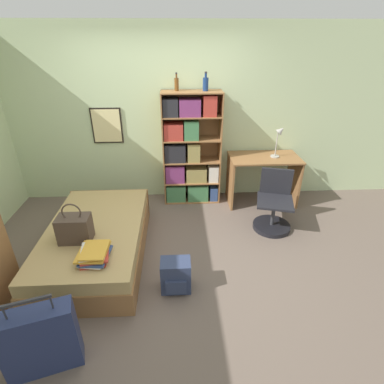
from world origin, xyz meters
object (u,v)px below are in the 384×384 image
object	(u,v)px
desk_lamp	(280,136)
backpack	(176,276)
desk_chair	(273,211)
handbag	(75,228)
bed	(97,240)
bottle_brown	(206,84)
suitcase	(40,341)
book_stack_on_bed	(94,254)
bottle_green	(177,84)
bookcase	(189,153)
desk	(263,172)

from	to	relation	value
desk_lamp	backpack	bearing A→B (deg)	-130.28
desk_chair	handbag	bearing A→B (deg)	-162.42
desk_lamp	backpack	xyz separation A→B (m)	(-1.55, -1.83, -0.92)
bed	bottle_brown	size ratio (longest dim) A/B	7.44
suitcase	desk_chair	size ratio (longest dim) A/B	0.92
handbag	book_stack_on_bed	bearing A→B (deg)	-50.09
suitcase	backpack	world-z (taller)	suitcase
backpack	bottle_green	bearing A→B (deg)	88.39
bed	bookcase	size ratio (longest dim) A/B	1.09
bottle_brown	desk_lamp	size ratio (longest dim) A/B	0.52
suitcase	desk_chair	world-z (taller)	desk_chair
handbag	backpack	world-z (taller)	handbag
backpack	handbag	bearing A→B (deg)	162.24
handbag	backpack	size ratio (longest dim) A/B	1.26
handbag	bottle_brown	xyz separation A→B (m)	(1.53, 1.63, 1.23)
desk	desk_lamp	world-z (taller)	desk_lamp
bookcase	desk	xyz separation A→B (m)	(1.15, -0.12, -0.28)
backpack	desk_chair	bearing A→B (deg)	39.39
bottle_green	suitcase	bearing A→B (deg)	-111.50
handbag	suitcase	world-z (taller)	handbag
book_stack_on_bed	desk	bearing A→B (deg)	39.96
handbag	book_stack_on_bed	distance (m)	0.43
bottle_green	desk_lamp	distance (m)	1.66
handbag	desk_lamp	distance (m)	3.05
book_stack_on_bed	suitcase	size ratio (longest dim) A/B	0.51
suitcase	desk	distance (m)	3.57
bottle_brown	desk_lamp	distance (m)	1.31
bed	desk_chair	distance (m)	2.35
bed	handbag	size ratio (longest dim) A/B	4.09
bed	desk_chair	size ratio (longest dim) A/B	2.30
bed	suitcase	size ratio (longest dim) A/B	2.51
handbag	suitcase	size ratio (longest dim) A/B	0.61
desk_lamp	bed	bearing A→B (deg)	-154.10
suitcase	backpack	distance (m)	1.32
desk	bookcase	bearing A→B (deg)	173.85
handbag	book_stack_on_bed	size ratio (longest dim) A/B	1.21
desk_lamp	desk_chair	size ratio (longest dim) A/B	0.60
suitcase	desk	size ratio (longest dim) A/B	0.71
bottle_green	bottle_brown	size ratio (longest dim) A/B	0.96
bottle_brown	desk	world-z (taller)	bottle_brown
bottle_brown	desk	xyz separation A→B (m)	(0.91, -0.14, -1.29)
bottle_green	desk_lamp	bearing A→B (deg)	-6.95
handbag	bottle_green	distance (m)	2.36
suitcase	bottle_brown	world-z (taller)	bottle_brown
bookcase	bottle_green	size ratio (longest dim) A/B	7.15
desk_chair	backpack	xyz separation A→B (m)	(-1.35, -1.11, -0.07)
bottle_green	desk_chair	xyz separation A→B (m)	(1.29, -0.90, -1.56)
desk	desk_chair	size ratio (longest dim) A/B	1.30
suitcase	desk_lamp	distance (m)	3.77
suitcase	bottle_brown	size ratio (longest dim) A/B	2.97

